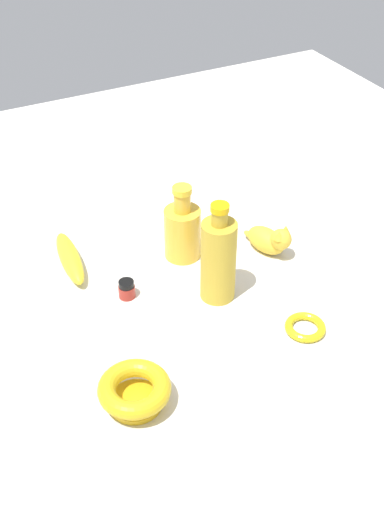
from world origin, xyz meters
name	(u,v)px	position (x,y,z in m)	size (l,w,h in m)	color
ground	(192,290)	(0.00, 0.00, 0.00)	(2.00, 2.00, 0.00)	silver
cat_figurine	(270,239)	(0.21, 0.04, 0.03)	(0.08, 0.12, 0.08)	gold
bowl	(135,391)	(-0.22, -0.22, 0.03)	(0.12, 0.12, 0.05)	gold
bangle	(305,327)	(0.14, -0.20, 0.01)	(0.08, 0.08, 0.02)	gold
bottle_short	(182,230)	(0.03, 0.11, 0.07)	(0.08, 0.08, 0.17)	gold
banana	(70,258)	(-0.19, 0.19, 0.02)	(0.18, 0.04, 0.04)	yellow
nail_polish_jar	(127,289)	(-0.12, 0.04, 0.02)	(0.03, 0.03, 0.04)	#9F2A1F
bottle_tall	(218,259)	(0.04, -0.04, 0.09)	(0.07, 0.07, 0.21)	gold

